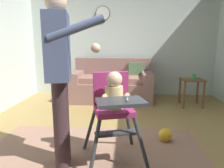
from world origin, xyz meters
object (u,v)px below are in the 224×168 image
adult_standing (60,72)px  wall_clock (103,13)px  toy_ball_second (165,135)px  couch (112,84)px  sippy_cup (194,76)px  side_table (192,86)px  high_chair (114,100)px

adult_standing → wall_clock: (0.08, 2.91, 0.90)m
adult_standing → toy_ball_second: bearing=14.8°
wall_clock → adult_standing: bearing=-91.5°
couch → sippy_cup: size_ratio=16.36×
side_table → wall_clock: bearing=154.5°
couch → sippy_cup: couch is taller
side_table → high_chair: bearing=-124.4°
side_table → wall_clock: wall_clock is taller
adult_standing → sippy_cup: (1.86, 2.07, -0.35)m
wall_clock → toy_ball_second: bearing=-66.7°
high_chair → couch: bearing=169.0°
couch → side_table: (1.52, -0.36, 0.05)m
adult_standing → sippy_cup: adult_standing is taller
toy_ball_second → sippy_cup: (0.77, 1.52, 0.49)m
high_chair → sippy_cup: (1.37, 1.97, -0.06)m
toy_ball_second → side_table: size_ratio=0.31×
high_chair → toy_ball_second: size_ratio=5.66×
adult_standing → wall_clock: 3.05m
sippy_cup → wall_clock: bearing=154.8°
couch → high_chair: 2.36m
high_chair → adult_standing: 0.58m
side_table → couch: bearing=166.5°
side_table → sippy_cup: size_ratio=5.20×
couch → toy_ball_second: couch is taller
side_table → wall_clock: 2.42m
side_table → wall_clock: (-1.76, 0.84, 1.44)m
couch → adult_standing: size_ratio=1.01×
high_chair → side_table: size_ratio=1.78×
couch → toy_ball_second: (0.78, -1.89, -0.25)m
adult_standing → wall_clock: bearing=76.6°
toy_ball_second → sippy_cup: sippy_cup is taller
couch → adult_standing: adult_standing is taller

